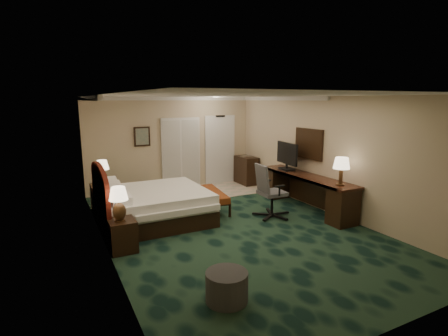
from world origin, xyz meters
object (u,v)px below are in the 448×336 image
bed (155,206)px  ottoman (227,287)px  desk_chair (272,191)px  nightstand_near (122,235)px  lamp_near (119,204)px  lamp_far (103,172)px  nightstand_far (103,198)px  desk (306,192)px  bed_bench (211,201)px  tv (287,156)px  minibar (246,170)px

bed → ottoman: bed is taller
desk_chair → nightstand_near: bearing=-171.6°
ottoman → desk_chair: size_ratio=0.46×
bed → nightstand_near: 1.56m
nightstand_near → desk_chair: bearing=5.2°
lamp_near → lamp_far: 2.53m
nightstand_near → desk_chair: desk_chair is taller
nightstand_far → desk: desk is taller
bed → desk_chair: desk_chair is taller
ottoman → desk: 4.40m
bed_bench → desk: 2.30m
nightstand_near → tv: (4.40, 1.16, 0.92)m
desk → desk_chair: bearing=-174.6°
lamp_near → ottoman: size_ratio=1.07×
nightstand_far → lamp_near: (-0.07, -2.51, 0.54)m
bed_bench → tv: tv is taller
ottoman → desk_chair: 3.57m
lamp_near → desk_chair: size_ratio=0.50×
nightstand_far → tv: (4.37, -1.31, 0.87)m
desk_chair → minibar: (1.10, 3.01, -0.18)m
bed → desk: bearing=-13.4°
lamp_near → bed_bench: 2.81m
minibar → bed: bearing=-149.6°
lamp_near → bed_bench: (2.36, 1.38, -0.62)m
bed → desk_chair: (2.44, -0.93, 0.27)m
nightstand_near → nightstand_far: (0.03, 2.47, 0.04)m
nightstand_near → ottoman: 2.41m
lamp_far → bed_bench: lamp_far is taller
desk_chair → desk: bearing=8.5°
bed_bench → ottoman: size_ratio=2.51×
desk → minibar: bearing=88.9°
nightstand_near → tv: 4.64m
bed → ottoman: size_ratio=3.84×
bed → bed_bench: (1.39, 0.10, -0.10)m
lamp_far → minibar: (4.42, 0.83, -0.50)m
lamp_near → ottoman: bearing=-66.8°
desk → desk_chair: 1.06m
lamp_far → nightstand_near: bearing=-91.4°
lamp_near → minibar: (4.51, 3.36, -0.43)m
lamp_far → ottoman: size_ratio=1.04×
bed → lamp_far: 1.64m
tv → desk_chair: 1.45m
nightstand_near → nightstand_far: bearing=89.2°
minibar → ottoman: bearing=-122.7°
lamp_near → desk: 4.50m
bed_bench → tv: 2.29m
nightstand_far → bed_bench: 2.56m
lamp_far → minibar: size_ratio=0.67×
nightstand_far → lamp_far: size_ratio=1.10×
ottoman → tv: (3.49, 3.39, 0.99)m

